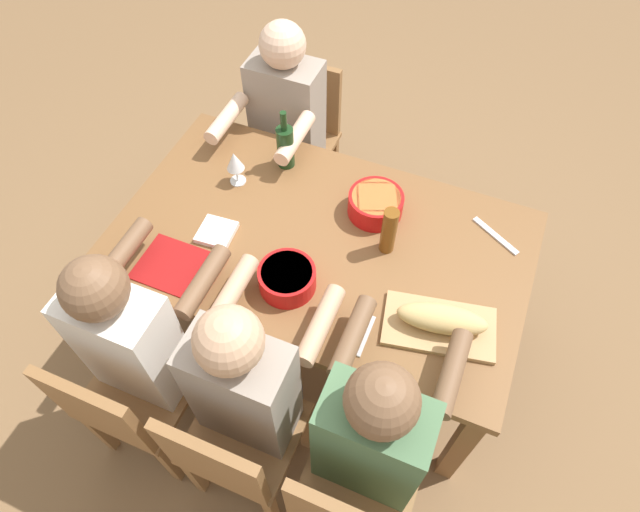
# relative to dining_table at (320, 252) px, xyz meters

# --- Properties ---
(ground_plane) EXTENTS (8.00, 8.00, 0.00)m
(ground_plane) POSITION_rel_dining_table_xyz_m (0.00, 0.00, -0.66)
(ground_plane) COLOR brown
(dining_table) EXTENTS (1.66, 0.99, 0.74)m
(dining_table) POSITION_rel_dining_table_xyz_m (0.00, 0.00, 0.00)
(dining_table) COLOR brown
(dining_table) RESTS_ON ground_plane
(chair_near_left) EXTENTS (0.40, 0.40, 0.85)m
(chair_near_left) POSITION_rel_dining_table_xyz_m (-0.46, -0.82, -0.17)
(chair_near_left) COLOR olive
(chair_near_left) RESTS_ON ground_plane
(diner_near_left) EXTENTS (0.41, 0.53, 1.20)m
(diner_near_left) POSITION_rel_dining_table_xyz_m (-0.46, -0.64, 0.04)
(diner_near_left) COLOR #2D2D38
(diner_near_left) RESTS_ON ground_plane
(chair_far_left) EXTENTS (0.40, 0.40, 0.85)m
(chair_far_left) POSITION_rel_dining_table_xyz_m (-0.46, 0.82, -0.17)
(chair_far_left) COLOR olive
(chair_far_left) RESTS_ON ground_plane
(diner_far_left) EXTENTS (0.41, 0.53, 1.20)m
(diner_far_left) POSITION_rel_dining_table_xyz_m (-0.46, 0.64, 0.04)
(diner_far_left) COLOR #2D2D38
(diner_far_left) RESTS_ON ground_plane
(chair_near_right) EXTENTS (0.40, 0.40, 0.85)m
(chair_near_right) POSITION_rel_dining_table_xyz_m (0.46, -0.82, -0.17)
(chair_near_right) COLOR olive
(chair_near_right) RESTS_ON ground_plane
(diner_near_right) EXTENTS (0.41, 0.53, 1.20)m
(diner_near_right) POSITION_rel_dining_table_xyz_m (0.46, -0.64, 0.04)
(diner_near_right) COLOR #2D2D38
(diner_near_right) RESTS_ON ground_plane
(chair_near_center) EXTENTS (0.40, 0.40, 0.85)m
(chair_near_center) POSITION_rel_dining_table_xyz_m (0.00, -0.82, -0.17)
(chair_near_center) COLOR olive
(chair_near_center) RESTS_ON ground_plane
(diner_near_center) EXTENTS (0.41, 0.53, 1.20)m
(diner_near_center) POSITION_rel_dining_table_xyz_m (0.00, -0.64, 0.04)
(diner_near_center) COLOR #2D2D38
(diner_near_center) RESTS_ON ground_plane
(serving_bowl_fruit) EXTENTS (0.23, 0.23, 0.10)m
(serving_bowl_fruit) POSITION_rel_dining_table_xyz_m (0.15, 0.23, 0.14)
(serving_bowl_fruit) COLOR red
(serving_bowl_fruit) RESTS_ON dining_table
(serving_bowl_salad) EXTENTS (0.22, 0.22, 0.09)m
(serving_bowl_salad) POSITION_rel_dining_table_xyz_m (-0.03, -0.25, 0.14)
(serving_bowl_salad) COLOR red
(serving_bowl_salad) RESTS_ON dining_table
(cutting_board) EXTENTS (0.44, 0.29, 0.02)m
(cutting_board) POSITION_rel_dining_table_xyz_m (0.55, -0.20, 0.09)
(cutting_board) COLOR tan
(cutting_board) RESTS_ON dining_table
(bread_loaf) EXTENTS (0.34, 0.17, 0.09)m
(bread_loaf) POSITION_rel_dining_table_xyz_m (0.55, -0.20, 0.15)
(bread_loaf) COLOR tan
(bread_loaf) RESTS_ON cutting_board
(wine_bottle) EXTENTS (0.08, 0.08, 0.29)m
(wine_bottle) POSITION_rel_dining_table_xyz_m (-0.30, 0.34, 0.19)
(wine_bottle) COLOR #193819
(wine_bottle) RESTS_ON dining_table
(beer_bottle) EXTENTS (0.06, 0.06, 0.22)m
(beer_bottle) POSITION_rel_dining_table_xyz_m (0.26, 0.06, 0.19)
(beer_bottle) COLOR brown
(beer_bottle) RESTS_ON dining_table
(wine_glass) EXTENTS (0.08, 0.08, 0.17)m
(wine_glass) POSITION_rel_dining_table_xyz_m (-0.46, 0.16, 0.20)
(wine_glass) COLOR silver
(wine_glass) RESTS_ON dining_table
(placemat_near_left) EXTENTS (0.32, 0.23, 0.01)m
(placemat_near_left) POSITION_rel_dining_table_xyz_m (-0.46, -0.34, 0.09)
(placemat_near_left) COLOR maroon
(placemat_near_left) RESTS_ON dining_table
(fork_near_right) EXTENTS (0.02, 0.17, 0.01)m
(fork_near_right) POSITION_rel_dining_table_xyz_m (0.32, -0.34, 0.09)
(fork_near_right) COLOR silver
(fork_near_right) RESTS_ON dining_table
(carving_knife) EXTENTS (0.21, 0.14, 0.01)m
(carving_knife) POSITION_rel_dining_table_xyz_m (0.65, 0.29, 0.09)
(carving_knife) COLOR silver
(carving_knife) RESTS_ON dining_table
(napkin_stack) EXTENTS (0.15, 0.15, 0.02)m
(napkin_stack) POSITION_rel_dining_table_xyz_m (-0.40, -0.13, 0.10)
(napkin_stack) COLOR white
(napkin_stack) RESTS_ON dining_table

